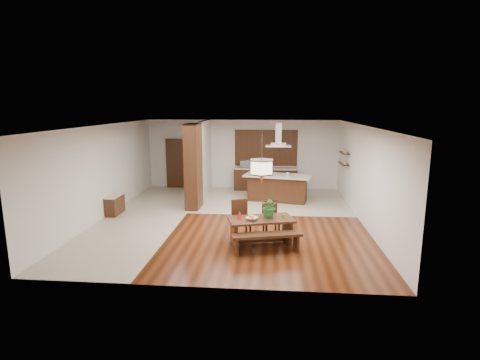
# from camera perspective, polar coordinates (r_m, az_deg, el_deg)

# --- Properties ---
(room_shell) EXTENTS (9.00, 9.04, 2.92)m
(room_shell) POSITION_cam_1_polar(r_m,az_deg,el_deg) (11.32, -1.52, 4.06)
(room_shell) COLOR #3B190A
(room_shell) RESTS_ON ground
(tile_hallway) EXTENTS (2.50, 9.00, 0.01)m
(tile_hallway) POSITION_cam_1_polar(r_m,az_deg,el_deg) (12.37, -14.29, -5.42)
(tile_hallway) COLOR beige
(tile_hallway) RESTS_ON ground
(tile_kitchen) EXTENTS (5.50, 4.00, 0.01)m
(tile_kitchen) POSITION_cam_1_polar(r_m,az_deg,el_deg) (14.10, 4.75, -3.05)
(tile_kitchen) COLOR beige
(tile_kitchen) RESTS_ON ground
(soffit_band) EXTENTS (8.00, 9.00, 0.02)m
(soffit_band) POSITION_cam_1_polar(r_m,az_deg,el_deg) (11.25, -1.54, 8.22)
(soffit_band) COLOR #3B200E
(soffit_band) RESTS_ON room_shell
(partition_pier) EXTENTS (0.45, 1.00, 2.90)m
(partition_pier) POSITION_cam_1_polar(r_m,az_deg,el_deg) (12.81, -7.13, 2.06)
(partition_pier) COLOR black
(partition_pier) RESTS_ON ground
(partition_stub) EXTENTS (0.18, 2.40, 2.90)m
(partition_stub) POSITION_cam_1_polar(r_m,az_deg,el_deg) (14.85, -5.43, 3.36)
(partition_stub) COLOR silver
(partition_stub) RESTS_ON ground
(hallway_console) EXTENTS (0.37, 0.88, 0.63)m
(hallway_console) POSITION_cam_1_polar(r_m,az_deg,el_deg) (12.85, -18.54, -3.60)
(hallway_console) COLOR black
(hallway_console) RESTS_ON ground
(hallway_doorway) EXTENTS (1.10, 0.20, 2.10)m
(hallway_doorway) POSITION_cam_1_polar(r_m,az_deg,el_deg) (16.25, -9.23, 2.52)
(hallway_doorway) COLOR black
(hallway_doorway) RESTS_ON ground
(rear_counter) EXTENTS (2.60, 0.62, 0.95)m
(rear_counter) POSITION_cam_1_polar(r_m,az_deg,el_deg) (15.66, 3.90, 0.18)
(rear_counter) COLOR black
(rear_counter) RESTS_ON ground
(kitchen_window) EXTENTS (2.60, 0.08, 1.50)m
(kitchen_window) POSITION_cam_1_polar(r_m,az_deg,el_deg) (15.72, 3.99, 4.92)
(kitchen_window) COLOR #AA7433
(kitchen_window) RESTS_ON room_shell
(shelf_lower) EXTENTS (0.26, 0.90, 0.04)m
(shelf_lower) POSITION_cam_1_polar(r_m,az_deg,el_deg) (14.16, 15.52, 2.40)
(shelf_lower) COLOR black
(shelf_lower) RESTS_ON room_shell
(shelf_upper) EXTENTS (0.26, 0.90, 0.04)m
(shelf_upper) POSITION_cam_1_polar(r_m,az_deg,el_deg) (14.10, 15.60, 4.01)
(shelf_upper) COLOR black
(shelf_upper) RESTS_ON room_shell
(dining_table) EXTENTS (1.79, 1.23, 0.68)m
(dining_table) POSITION_cam_1_polar(r_m,az_deg,el_deg) (9.60, 3.22, -6.88)
(dining_table) COLOR black
(dining_table) RESTS_ON ground
(dining_bench) EXTENTS (1.73, 0.78, 0.48)m
(dining_bench) POSITION_cam_1_polar(r_m,az_deg,el_deg) (9.15, 4.10, -9.55)
(dining_bench) COLOR black
(dining_bench) RESTS_ON ground
(dining_chair_left) EXTENTS (0.58, 0.58, 1.02)m
(dining_chair_left) POSITION_cam_1_polar(r_m,az_deg,el_deg) (9.97, 0.24, -6.08)
(dining_chair_left) COLOR black
(dining_chair_left) RESTS_ON ground
(dining_chair_right) EXTENTS (0.52, 0.52, 0.96)m
(dining_chair_right) POSITION_cam_1_polar(r_m,az_deg,el_deg) (10.16, 4.78, -5.96)
(dining_chair_right) COLOR black
(dining_chair_right) RESTS_ON ground
(pendant_lantern) EXTENTS (0.64, 0.64, 1.31)m
(pendant_lantern) POSITION_cam_1_polar(r_m,az_deg,el_deg) (9.20, 3.34, 3.51)
(pendant_lantern) COLOR #FFF6C3
(pendant_lantern) RESTS_ON room_shell
(foliage_plant) EXTENTS (0.59, 0.55, 0.54)m
(foliage_plant) POSITION_cam_1_polar(r_m,az_deg,el_deg) (9.60, 4.56, -4.08)
(foliage_plant) COLOR #246E28
(foliage_plant) RESTS_ON dining_table
(fruit_bowl) EXTENTS (0.37, 0.37, 0.07)m
(fruit_bowl) POSITION_cam_1_polar(r_m,az_deg,el_deg) (9.40, 1.82, -5.88)
(fruit_bowl) COLOR beige
(fruit_bowl) RESTS_ON dining_table
(napkin_cone) EXTENTS (0.16, 0.16, 0.20)m
(napkin_cone) POSITION_cam_1_polar(r_m,az_deg,el_deg) (9.48, -0.07, -5.31)
(napkin_cone) COLOR red
(napkin_cone) RESTS_ON dining_table
(gold_ornament) EXTENTS (0.09, 0.09, 0.11)m
(gold_ornament) POSITION_cam_1_polar(r_m,az_deg,el_deg) (9.59, 6.75, -5.50)
(gold_ornament) COLOR gold
(gold_ornament) RESTS_ON dining_table
(kitchen_island) EXTENTS (2.57, 1.50, 1.00)m
(kitchen_island) POSITION_cam_1_polar(r_m,az_deg,el_deg) (13.89, 5.73, -1.14)
(kitchen_island) COLOR black
(kitchen_island) RESTS_ON ground
(range_hood) EXTENTS (0.90, 0.55, 0.87)m
(range_hood) POSITION_cam_1_polar(r_m,az_deg,el_deg) (13.61, 5.89, 6.92)
(range_hood) COLOR silver
(range_hood) RESTS_ON room_shell
(island_cup) EXTENTS (0.17, 0.17, 0.11)m
(island_cup) POSITION_cam_1_polar(r_m,az_deg,el_deg) (13.66, 7.30, 0.91)
(island_cup) COLOR white
(island_cup) RESTS_ON kitchen_island
(microwave) EXTENTS (0.56, 0.42, 0.28)m
(microwave) POSITION_cam_1_polar(r_m,az_deg,el_deg) (15.58, 0.94, 2.45)
(microwave) COLOR silver
(microwave) RESTS_ON rear_counter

